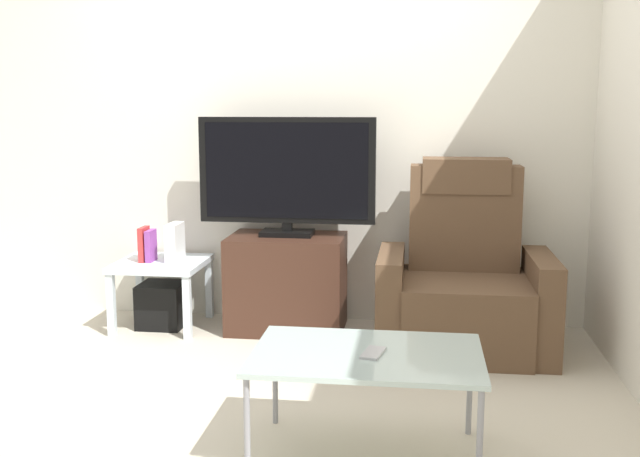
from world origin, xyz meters
TOP-DOWN VIEW (x-y plane):
  - ground_plane at (0.00, 0.00)m, footprint 6.40×6.40m
  - wall_back at (0.00, 1.13)m, footprint 6.40×0.06m
  - tv_stand at (0.00, 0.83)m, footprint 0.71×0.48m
  - television at (0.00, 0.85)m, footprint 1.08×0.20m
  - recliner_armchair at (1.07, 0.63)m, footprint 0.98×0.78m
  - side_table at (-0.79, 0.79)m, footprint 0.54×0.54m
  - subwoofer_box at (-0.79, 0.79)m, footprint 0.28×0.28m
  - book_leftmost at (-0.89, 0.77)m, footprint 0.03×0.14m
  - book_middle at (-0.85, 0.77)m, footprint 0.04×0.13m
  - game_console at (-0.70, 0.80)m, footprint 0.07×0.20m
  - coffee_table at (0.61, -0.82)m, footprint 0.90×0.60m
  - cell_phone at (0.64, -0.84)m, footprint 0.10×0.16m

SIDE VIEW (x-z plane):
  - ground_plane at x=0.00m, z-range 0.00..0.00m
  - subwoofer_box at x=-0.79m, z-range 0.00..0.28m
  - tv_stand at x=0.00m, z-range 0.00..0.59m
  - side_table at x=-0.79m, z-range 0.15..0.57m
  - recliner_armchair at x=1.07m, z-range -0.17..0.91m
  - coffee_table at x=0.61m, z-range 0.19..0.63m
  - cell_phone at x=0.64m, z-range 0.44..0.45m
  - book_middle at x=-0.85m, z-range 0.42..0.62m
  - book_leftmost at x=-0.89m, z-range 0.42..0.64m
  - game_console at x=-0.70m, z-range 0.42..0.66m
  - television at x=0.00m, z-range 0.61..1.34m
  - wall_back at x=0.00m, z-range 0.00..2.60m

